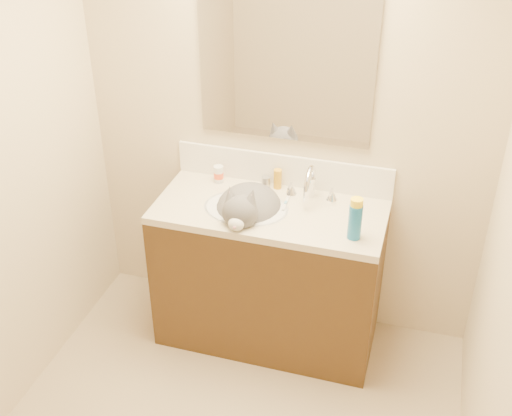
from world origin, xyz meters
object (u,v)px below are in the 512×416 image
Objects in this scene: vanity_cabinet at (269,277)px; basin at (246,219)px; spray_can at (355,222)px; faucet at (310,186)px; pill_bottle at (219,174)px; silver_jar at (266,181)px; cat at (248,210)px; amber_bottle at (278,179)px.

vanity_cabinet is 0.40m from basin.
basin is at bearing 168.76° from spray_can.
vanity_cabinet is 0.58m from faucet.
vanity_cabinet is at bearing -28.65° from pill_bottle.
faucet is at bearing -17.36° from silver_jar.
spray_can is (0.46, -0.15, 0.54)m from vanity_cabinet.
spray_can is (0.57, -0.11, 0.10)m from cat.
amber_bottle is (-0.02, 0.22, 0.51)m from vanity_cabinet.
amber_bottle is at bearing 157.72° from faucet.
basin is at bearing -150.88° from faucet.
pill_bottle reaches higher than silver_jar.
spray_can reaches higher than vanity_cabinet.
vanity_cabinet is 2.44× the size of cat.
faucet is 0.35m from cat.
amber_bottle is (0.10, 0.25, 0.13)m from basin.
spray_can is at bearing -17.53° from vanity_cabinet.
silver_jar is 0.31× the size of spray_can.
cat is at bearing -162.63° from vanity_cabinet.
basin is 8.14× the size of silver_jar.
silver_jar is 0.07m from amber_bottle.
basin is 1.61× the size of faucet.
basin is at bearing -98.15° from silver_jar.
basin is 0.92× the size of cat.
pill_bottle is 0.54× the size of spray_can.
amber_bottle is at bearing -1.60° from silver_jar.
pill_bottle is 0.33m from amber_bottle.
cat is at bearing -95.88° from silver_jar.
basin is 2.52× the size of spray_can.
cat is 0.59m from spray_can.
faucet is 0.28m from silver_jar.
faucet is at bearing 27.74° from cat.
pill_bottle is 0.88× the size of amber_bottle.
vanity_cabinet is 0.64m from pill_bottle.
basin reaches higher than vanity_cabinet.
pill_bottle is at bearing 174.35° from faucet.
cat is at bearing 169.02° from spray_can.
pill_bottle is (-0.35, 0.19, 0.50)m from vanity_cabinet.
faucet is 0.40m from spray_can.
vanity_cabinet is 0.55m from amber_bottle.
spray_can is (0.28, -0.28, 0.00)m from faucet.
spray_can is at bearing -33.87° from silver_jar.
pill_bottle is (-0.53, 0.05, -0.04)m from faucet.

